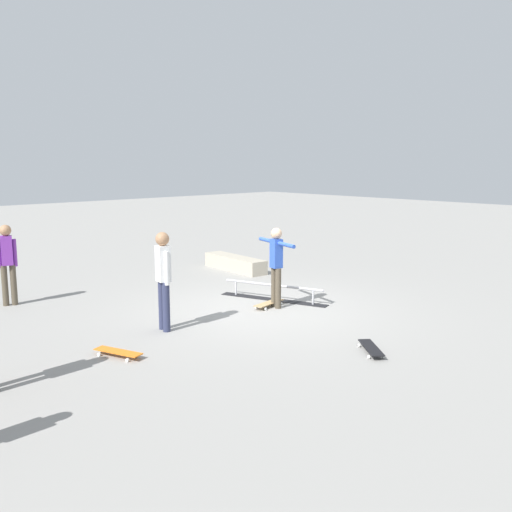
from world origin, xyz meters
The scene contains 9 objects.
ground_plane centered at (0.00, 0.00, 0.00)m, with size 60.00×60.00×0.00m, color gray.
grind_rail centered at (0.39, -0.67, 0.15)m, with size 2.38×1.00×0.34m.
skate_ledge centered at (3.45, -2.29, 0.18)m, with size 2.15×0.50×0.37m, color #B2A893.
skater_main centered at (-0.08, -0.27, 0.93)m, with size 1.27×0.40×1.61m.
skateboard_main centered at (0.05, -0.20, 0.07)m, with size 0.36×0.82×0.09m.
bystander_white_shirt centered at (0.15, 2.25, 0.97)m, with size 0.39×0.24×1.72m.
bystander_purple_shirt centered at (3.76, 3.54, 0.93)m, with size 0.25×0.37×1.65m.
loose_skateboard_black centered at (-3.01, 0.61, 0.07)m, with size 0.75×0.65×0.09m.
loose_skateboard_orange centered at (-0.50, 3.54, 0.07)m, with size 0.82×0.45×0.09m.
Camera 1 is at (-7.92, 7.69, 2.93)m, focal length 40.17 mm.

